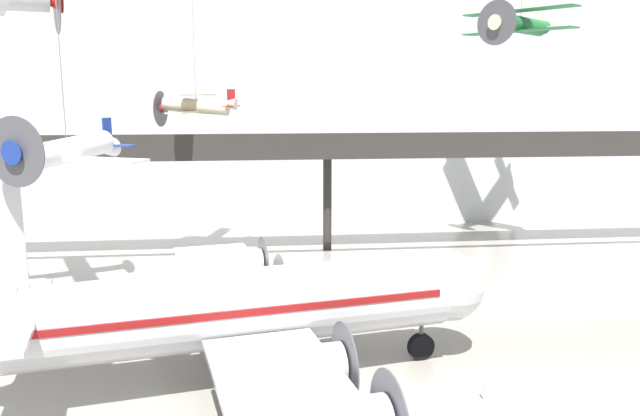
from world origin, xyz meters
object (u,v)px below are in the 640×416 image
Objects in this scene: suspended_plane_green_biplane at (520,24)px; stanchion_barrier at (484,394)px; suspended_plane_cream_biplane at (196,105)px; suspended_plane_white_twin at (67,151)px; airliner_silver_main at (231,309)px.

stanchion_barrier is (-11.89, -26.05, -17.76)m from suspended_plane_green_biplane.
suspended_plane_cream_biplane is 1.42× the size of suspended_plane_green_biplane.
stanchion_barrier is at bearing 107.03° from suspended_plane_white_twin.
suspended_plane_cream_biplane is 30.62m from stanchion_barrier.
suspended_plane_green_biplane reaches higher than suspended_plane_white_twin.
airliner_silver_main is 35.55m from suspended_plane_green_biplane.
airliner_silver_main is 2.25× the size of suspended_plane_white_twin.
suspended_plane_white_twin reaches higher than stanchion_barrier.
suspended_plane_cream_biplane is at bearing -34.15° from suspended_plane_green_biplane.
suspended_plane_cream_biplane reaches higher than airliner_silver_main.
suspended_plane_white_twin is 1.50× the size of suspended_plane_green_biplane.
suspended_plane_white_twin is at bearing 174.71° from airliner_silver_main.
suspended_plane_cream_biplane is at bearing 118.91° from stanchion_barrier.
airliner_silver_main is 23.92m from suspended_plane_cream_biplane.
suspended_plane_cream_biplane is at bearing -163.64° from suspended_plane_white_twin.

